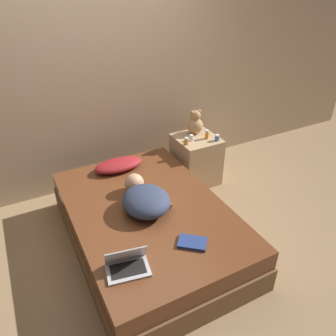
% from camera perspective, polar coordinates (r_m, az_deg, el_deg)
% --- Properties ---
extents(ground_plane, '(12.00, 12.00, 0.00)m').
position_cam_1_polar(ground_plane, '(3.19, -3.36, -12.64)').
color(ground_plane, '#937551').
extents(wall_back, '(8.00, 0.06, 2.60)m').
position_cam_1_polar(wall_back, '(3.60, -12.69, 15.91)').
color(wall_back, tan).
rests_on(wall_back, ground_plane).
extents(bed, '(1.31, 1.94, 0.41)m').
position_cam_1_polar(bed, '(3.05, -3.48, -9.87)').
color(bed, brown).
rests_on(bed, ground_plane).
extents(nightstand, '(0.47, 0.48, 0.57)m').
position_cam_1_polar(nightstand, '(3.89, 4.85, 1.50)').
color(nightstand, tan).
rests_on(nightstand, ground_plane).
extents(pillow, '(0.51, 0.26, 0.11)m').
position_cam_1_polar(pillow, '(3.45, -8.54, 0.55)').
color(pillow, maroon).
rests_on(pillow, bed).
extents(person_lying, '(0.44, 0.64, 0.19)m').
position_cam_1_polar(person_lying, '(2.87, -4.09, -5.28)').
color(person_lying, '#2D3851').
rests_on(person_lying, bed).
extents(laptop, '(0.33, 0.25, 0.19)m').
position_cam_1_polar(laptop, '(2.39, -7.13, -16.29)').
color(laptop, silver).
rests_on(laptop, bed).
extents(teddy_bear, '(0.19, 0.19, 0.29)m').
position_cam_1_polar(teddy_bear, '(3.82, 4.73, 7.77)').
color(teddy_bear, tan).
rests_on(teddy_bear, nightstand).
extents(bottle_orange, '(0.04, 0.04, 0.10)m').
position_cam_1_polar(bottle_orange, '(3.73, 6.79, 5.83)').
color(bottle_orange, orange).
rests_on(bottle_orange, nightstand).
extents(bottle_amber, '(0.05, 0.05, 0.08)m').
position_cam_1_polar(bottle_amber, '(3.59, 3.23, 4.70)').
color(bottle_amber, gold).
rests_on(bottle_amber, nightstand).
extents(bottle_clear, '(0.05, 0.05, 0.07)m').
position_cam_1_polar(bottle_clear, '(3.68, 4.09, 5.27)').
color(bottle_clear, silver).
rests_on(bottle_clear, nightstand).
extents(bottle_blue, '(0.05, 0.05, 0.07)m').
position_cam_1_polar(bottle_blue, '(3.71, 8.54, 5.24)').
color(bottle_blue, '#3866B2').
rests_on(bottle_blue, nightstand).
extents(book, '(0.26, 0.25, 0.02)m').
position_cam_1_polar(book, '(2.57, 4.25, -12.81)').
color(book, navy).
rests_on(book, bed).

